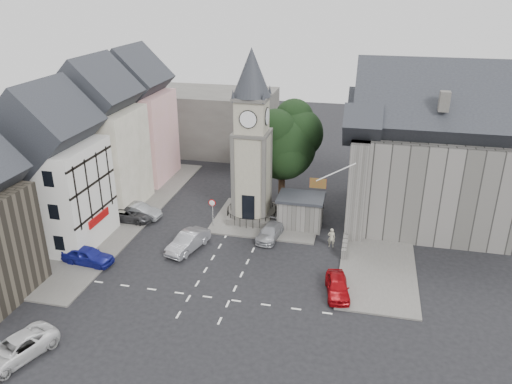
% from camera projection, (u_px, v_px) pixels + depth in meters
% --- Properties ---
extents(ground, '(120.00, 120.00, 0.00)m').
position_uv_depth(ground, '(230.00, 260.00, 41.56)').
color(ground, black).
rests_on(ground, ground).
extents(pavement_west, '(6.00, 30.00, 0.14)m').
position_uv_depth(pavement_west, '(125.00, 214.00, 49.49)').
color(pavement_west, '#595651').
rests_on(pavement_west, ground).
extents(pavement_east, '(6.00, 26.00, 0.14)m').
position_uv_depth(pavement_east, '(378.00, 231.00, 46.25)').
color(pavement_east, '#595651').
rests_on(pavement_east, ground).
extents(central_island, '(10.00, 8.00, 0.16)m').
position_uv_depth(central_island, '(267.00, 219.00, 48.41)').
color(central_island, '#595651').
rests_on(central_island, ground).
extents(road_markings, '(20.00, 8.00, 0.01)m').
position_uv_depth(road_markings, '(210.00, 297.00, 36.63)').
color(road_markings, silver).
rests_on(road_markings, ground).
extents(clock_tower, '(4.86, 4.86, 16.25)m').
position_uv_depth(clock_tower, '(252.00, 139.00, 45.57)').
color(clock_tower, '#4C4944').
rests_on(clock_tower, ground).
extents(stone_shelter, '(4.30, 3.30, 3.08)m').
position_uv_depth(stone_shelter, '(301.00, 211.00, 46.71)').
color(stone_shelter, '#55544E').
rests_on(stone_shelter, ground).
extents(town_tree, '(7.20, 7.20, 10.80)m').
position_uv_depth(town_tree, '(283.00, 137.00, 50.10)').
color(town_tree, black).
rests_on(town_tree, ground).
extents(warning_sign_post, '(0.70, 0.19, 2.85)m').
position_uv_depth(warning_sign_post, '(212.00, 207.00, 46.31)').
color(warning_sign_post, black).
rests_on(warning_sign_post, ground).
extents(terrace_pink, '(8.10, 7.60, 12.80)m').
position_uv_depth(terrace_pink, '(135.00, 123.00, 56.54)').
color(terrace_pink, '#E3A99C').
rests_on(terrace_pink, ground).
extents(terrace_cream, '(8.10, 7.60, 12.80)m').
position_uv_depth(terrace_cream, '(100.00, 144.00, 49.36)').
color(terrace_cream, beige).
rests_on(terrace_cream, ground).
extents(terrace_tudor, '(8.10, 7.60, 12.00)m').
position_uv_depth(terrace_tudor, '(53.00, 176.00, 42.33)').
color(terrace_tudor, silver).
rests_on(terrace_tudor, ground).
extents(backdrop_west, '(20.00, 10.00, 8.00)m').
position_uv_depth(backdrop_west, '(200.00, 120.00, 67.60)').
color(backdrop_west, '#4C4944').
rests_on(backdrop_west, ground).
extents(east_building, '(14.40, 11.40, 12.60)m').
position_uv_depth(east_building, '(424.00, 160.00, 45.79)').
color(east_building, '#55544E').
rests_on(east_building, ground).
extents(east_boundary_wall, '(0.40, 16.00, 0.90)m').
position_uv_depth(east_boundary_wall, '(349.00, 215.00, 48.47)').
color(east_boundary_wall, '#55544E').
rests_on(east_boundary_wall, ground).
extents(flagpole, '(3.68, 0.10, 2.74)m').
position_uv_depth(flagpole, '(336.00, 172.00, 40.78)').
color(flagpole, white).
rests_on(flagpole, ground).
extents(car_west_blue, '(4.47, 2.12, 1.48)m').
position_uv_depth(car_west_blue, '(88.00, 256.00, 40.74)').
color(car_west_blue, navy).
rests_on(car_west_blue, ground).
extents(car_west_silver, '(4.43, 1.88, 1.42)m').
position_uv_depth(car_west_silver, '(139.00, 211.00, 48.70)').
color(car_west_silver, '#999DA1').
rests_on(car_west_silver, ground).
extents(car_west_grey, '(5.09, 2.46, 1.40)m').
position_uv_depth(car_west_grey, '(129.00, 214.00, 48.17)').
color(car_west_grey, '#333335').
rests_on(car_west_grey, ground).
extents(car_island_silver, '(2.88, 4.97, 1.55)m').
position_uv_depth(car_island_silver, '(188.00, 242.00, 42.86)').
color(car_island_silver, '#9899A0').
rests_on(car_island_silver, ground).
extents(car_island_east, '(2.27, 4.41, 1.22)m').
position_uv_depth(car_island_east, '(270.00, 232.00, 44.85)').
color(car_island_east, '#9C9DA3').
rests_on(car_island_east, ground).
extents(car_east_red, '(2.28, 4.23, 1.37)m').
position_uv_depth(car_east_red, '(337.00, 286.00, 36.74)').
color(car_east_red, '#9C080E').
rests_on(car_east_red, ground).
extents(van_sw_white, '(3.97, 5.55, 1.40)m').
position_uv_depth(van_sw_white, '(16.00, 349.00, 30.43)').
color(van_sw_white, silver).
rests_on(van_sw_white, ground).
extents(pedestrian, '(0.69, 0.48, 1.80)m').
position_uv_depth(pedestrian, '(331.00, 238.00, 43.23)').
color(pedestrian, '#A39E86').
rests_on(pedestrian, ground).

